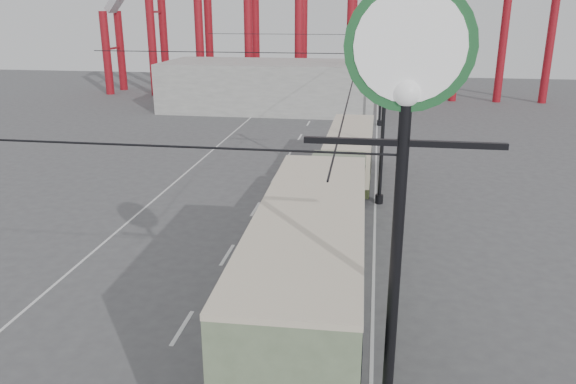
% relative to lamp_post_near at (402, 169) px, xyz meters
% --- Properties ---
extents(road_markings, '(12.52, 120.00, 0.01)m').
position_rel_lamp_post_near_xyz_m(road_markings, '(-6.46, 22.70, -7.86)').
color(road_markings, silver).
rests_on(road_markings, ground).
extents(lamp_post_near, '(3.20, 0.44, 10.80)m').
position_rel_lamp_post_near_xyz_m(lamp_post_near, '(0.00, 0.00, 0.00)').
color(lamp_post_near, black).
rests_on(lamp_post_near, ground).
extents(lamp_post_mid, '(3.20, 0.44, 9.32)m').
position_rel_lamp_post_near_xyz_m(lamp_post_mid, '(0.00, 21.00, -3.18)').
color(lamp_post_mid, black).
rests_on(lamp_post_mid, ground).
extents(lamp_post_far, '(3.20, 0.44, 9.32)m').
position_rel_lamp_post_near_xyz_m(lamp_post_far, '(0.00, 43.00, -3.18)').
color(lamp_post_far, black).
rests_on(lamp_post_far, ground).
extents(lamp_post_distant, '(3.20, 0.44, 9.32)m').
position_rel_lamp_post_near_xyz_m(lamp_post_distant, '(0.00, 65.00, -3.18)').
color(lamp_post_distant, black).
rests_on(lamp_post_distant, ground).
extents(fairground_shed, '(22.00, 10.00, 5.00)m').
position_rel_lamp_post_near_xyz_m(fairground_shed, '(-11.60, 50.00, -5.36)').
color(fairground_shed, gray).
rests_on(fairground_shed, ground).
extents(double_decker_bus, '(2.88, 10.53, 5.62)m').
position_rel_lamp_post_near_xyz_m(double_decker_bus, '(-1.92, 4.04, -4.71)').
color(double_decker_bus, '#333B1F').
rests_on(double_decker_bus, ground).
extents(single_decker_green, '(2.93, 11.79, 3.32)m').
position_rel_lamp_post_near_xyz_m(single_decker_green, '(-2.25, 13.45, -5.99)').
color(single_decker_green, '#667757').
rests_on(single_decker_green, ground).
extents(single_decker_cream, '(2.69, 10.46, 3.25)m').
position_rel_lamp_post_near_xyz_m(single_decker_cream, '(-1.86, 25.11, -6.03)').
color(single_decker_cream, beige).
rests_on(single_decker_cream, ground).
extents(pedestrian, '(0.70, 0.56, 1.67)m').
position_rel_lamp_post_near_xyz_m(pedestrian, '(-4.08, 10.23, -7.02)').
color(pedestrian, black).
rests_on(pedestrian, ground).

